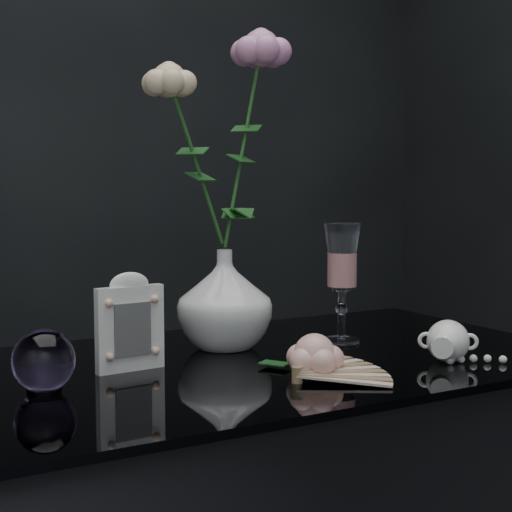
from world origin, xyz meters
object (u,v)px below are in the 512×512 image
loose_rose (314,355)px  vase (225,299)px  wine_glass (342,283)px  picture_frame (130,322)px  paperweight (44,360)px  pearl_jar (448,339)px

loose_rose → vase: bearing=118.7°
wine_glass → picture_frame: size_ratio=1.42×
paperweight → pearl_jar: paperweight is taller
wine_glass → pearl_jar: (0.06, -0.20, -0.07)m
picture_frame → paperweight: bearing=-163.5°
vase → wine_glass: 0.21m
wine_glass → picture_frame: wine_glass is taller
pearl_jar → loose_rose: bearing=-145.4°
vase → loose_rose: 0.24m
paperweight → vase: bearing=20.4°
pearl_jar → paperweight: bearing=-153.0°
wine_glass → picture_frame: bearing=-178.1°
loose_rose → pearl_jar: (0.24, -0.02, 0.00)m
loose_rose → pearl_jar: bearing=18.6°
picture_frame → vase: bearing=15.2°
paperweight → wine_glass: bearing=7.3°
paperweight → loose_rose: bearing=-17.1°
pearl_jar → wine_glass: bearing=146.3°
vase → wine_glass: wine_glass is taller
loose_rose → pearl_jar: 0.24m
picture_frame → pearl_jar: bearing=-26.9°
vase → pearl_jar: vase is taller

